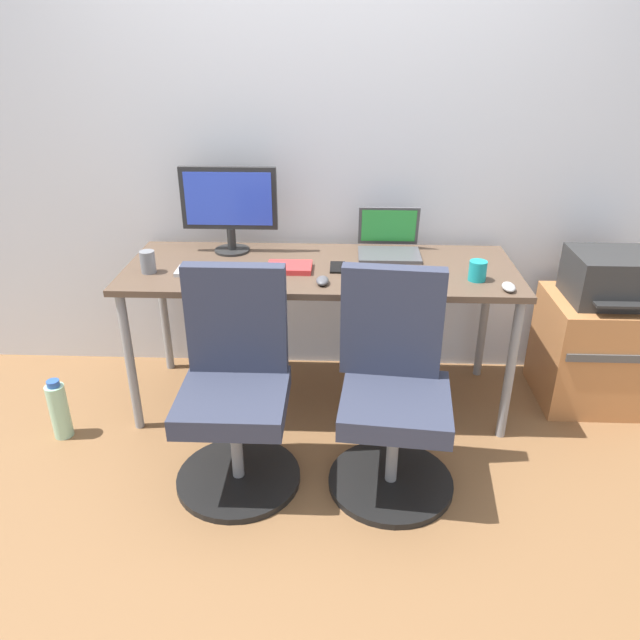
% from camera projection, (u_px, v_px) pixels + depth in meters
% --- Properties ---
extents(ground_plane, '(5.28, 5.28, 0.00)m').
position_uv_depth(ground_plane, '(320.00, 398.00, 3.23)').
color(ground_plane, brown).
extents(back_wall, '(4.40, 0.04, 2.60)m').
position_uv_depth(back_wall, '(324.00, 136.00, 3.04)').
color(back_wall, silver).
rests_on(back_wall, ground).
extents(desk, '(1.88, 0.68, 0.76)m').
position_uv_depth(desk, '(320.00, 278.00, 2.93)').
color(desk, brown).
rests_on(desk, ground).
extents(office_chair_left, '(0.54, 0.54, 0.94)m').
position_uv_depth(office_chair_left, '(236.00, 391.00, 2.51)').
color(office_chair_left, black).
rests_on(office_chair_left, ground).
extents(office_chair_right, '(0.54, 0.54, 0.94)m').
position_uv_depth(office_chair_right, '(393.00, 394.00, 2.49)').
color(office_chair_right, black).
rests_on(office_chair_right, ground).
extents(side_cabinet, '(0.52, 0.49, 0.57)m').
position_uv_depth(side_cabinet, '(593.00, 350.00, 3.12)').
color(side_cabinet, '#B77542').
rests_on(side_cabinet, ground).
extents(printer, '(0.38, 0.40, 0.24)m').
position_uv_depth(printer, '(610.00, 277.00, 2.94)').
color(printer, '#2D2D2D').
rests_on(printer, side_cabinet).
extents(water_bottle_on_floor, '(0.09, 0.09, 0.31)m').
position_uv_depth(water_bottle_on_floor, '(59.00, 410.00, 2.87)').
color(water_bottle_on_floor, '#A5D8B2').
rests_on(water_bottle_on_floor, ground).
extents(desktop_monitor, '(0.48, 0.18, 0.43)m').
position_uv_depth(desktop_monitor, '(229.00, 204.00, 2.99)').
color(desktop_monitor, '#262626').
rests_on(desktop_monitor, desk).
extents(open_laptop, '(0.31, 0.27, 0.22)m').
position_uv_depth(open_laptop, '(389.00, 243.00, 3.05)').
color(open_laptop, '#4C4C51').
rests_on(open_laptop, desk).
extents(keyboard_by_monitor, '(0.34, 0.12, 0.02)m').
position_uv_depth(keyboard_by_monitor, '(213.00, 271.00, 2.81)').
color(keyboard_by_monitor, '#B7B7B7').
rests_on(keyboard_by_monitor, desk).
extents(keyboard_by_laptop, '(0.34, 0.12, 0.02)m').
position_uv_depth(keyboard_by_laptop, '(396.00, 287.00, 2.65)').
color(keyboard_by_laptop, '#2D2D2D').
rests_on(keyboard_by_laptop, desk).
extents(mouse_by_monitor, '(0.06, 0.10, 0.03)m').
position_uv_depth(mouse_by_monitor, '(509.00, 287.00, 2.63)').
color(mouse_by_monitor, '#B7B7B7').
rests_on(mouse_by_monitor, desk).
extents(mouse_by_laptop, '(0.06, 0.10, 0.03)m').
position_uv_depth(mouse_by_laptop, '(322.00, 281.00, 2.69)').
color(mouse_by_laptop, '#515156').
rests_on(mouse_by_laptop, desk).
extents(coffee_mug, '(0.08, 0.08, 0.09)m').
position_uv_depth(coffee_mug, '(478.00, 271.00, 2.72)').
color(coffee_mug, teal).
rests_on(coffee_mug, desk).
extents(pen_cup, '(0.07, 0.07, 0.10)m').
position_uv_depth(pen_cup, '(148.00, 262.00, 2.80)').
color(pen_cup, slate).
rests_on(pen_cup, desk).
extents(phone_near_laptop, '(0.07, 0.14, 0.01)m').
position_uv_depth(phone_near_laptop, '(337.00, 267.00, 2.87)').
color(phone_near_laptop, black).
rests_on(phone_near_laptop, desk).
extents(notebook, '(0.21, 0.15, 0.03)m').
position_uv_depth(notebook, '(290.00, 267.00, 2.85)').
color(notebook, red).
rests_on(notebook, desk).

